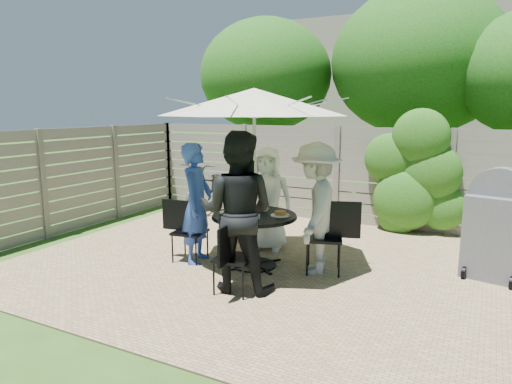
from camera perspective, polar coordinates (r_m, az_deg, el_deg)
The scene contains 22 objects.
backyard_envelope at distance 15.82m, azimuth 18.69°, elevation 11.46°, with size 60.00×60.00×5.00m.
patio_table at distance 6.28m, azimuth -0.21°, elevation -4.83°, with size 1.38×1.38×0.75m.
umbrella at distance 6.06m, azimuth -0.22°, elevation 11.20°, with size 3.02×3.02×2.43m.
chair_back at distance 7.25m, azimuth 1.68°, elevation -4.80°, with size 0.51×0.68×0.90m.
person_back at distance 7.00m, azimuth 1.47°, elevation -0.90°, with size 0.78×0.51×1.60m, color white.
chair_left at distance 6.65m, azimuth -8.34°, elevation -6.37°, with size 0.67×0.48×0.89m.
person_left at distance 6.45m, azimuth -7.38°, elevation -1.46°, with size 0.63×0.41×1.71m, color #2A4AB7.
chair_front at distance 5.47m, azimuth -2.76°, elevation -10.00°, with size 0.47×0.66×0.89m.
person_front at distance 5.39m, azimuth -2.39°, elevation -2.57°, with size 0.94×0.73×1.93m, color black.
chair_right at distance 6.19m, azimuth 8.58°, elevation -7.37°, with size 0.75×0.60×0.99m.
person_right at distance 6.05m, azimuth 7.43°, elevation -2.07°, with size 1.13×0.65×1.75m, color #AAABA6.
plate_back at distance 6.56m, azimuth 0.57°, elevation -1.90°, with size 0.26×0.26×0.06m.
plate_left at distance 6.31m, azimuth -3.38°, elevation -2.41°, with size 0.26×0.26×0.06m.
plate_front at distance 5.88m, azimuth -1.08°, elevation -3.36°, with size 0.26×0.26×0.06m.
plate_right at distance 6.14m, azimuth 3.05°, elevation -2.77°, with size 0.26×0.26×0.06m.
glass_back at distance 6.48m, azimuth -0.54°, elevation -1.64°, with size 0.07×0.07×0.14m, color silver.
glass_left at distance 6.18m, azimuth -2.79°, elevation -2.26°, with size 0.07×0.07×0.14m, color silver.
glass_front at distance 5.94m, azimuth 0.15°, elevation -2.77°, with size 0.07×0.07×0.14m, color silver.
syrup_jug at distance 6.27m, azimuth -0.63°, elevation -1.96°, with size 0.09×0.09×0.16m, color #59280C.
coffee_cup at distance 6.39m, azimuth 1.14°, elevation -1.90°, with size 0.08×0.08×0.12m, color #C6B293.
bicycle at distance 9.63m, azimuth -5.85°, elevation 0.65°, with size 0.73×2.09×1.10m, color #333338.
bbq_grill at distance 6.58m, azimuth 27.88°, elevation -4.12°, with size 0.81×0.68×1.45m.
Camera 1 is at (2.58, -5.33, 2.18)m, focal length 32.00 mm.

